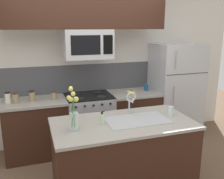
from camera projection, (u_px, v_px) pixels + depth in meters
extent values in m
plane|color=brown|center=(105.00, 175.00, 3.51)|extent=(10.00, 10.00, 0.00)
cube|color=silver|center=(100.00, 68.00, 4.46)|extent=(5.20, 0.10, 2.60)
cube|color=#4C4C51|center=(84.00, 78.00, 4.35)|extent=(3.51, 0.01, 0.48)
cube|color=#381E14|center=(37.00, 129.00, 3.97)|extent=(0.95, 0.62, 0.88)
cube|color=#9E998E|center=(35.00, 102.00, 3.86)|extent=(0.98, 0.65, 0.03)
cube|color=#381E14|center=(133.00, 118.00, 4.47)|extent=(0.84, 0.62, 0.88)
cube|color=#9E998E|center=(133.00, 93.00, 4.36)|extent=(0.87, 0.65, 0.03)
cube|color=#B7BABF|center=(89.00, 122.00, 4.23)|extent=(0.76, 0.62, 0.91)
cube|color=black|center=(89.00, 96.00, 4.11)|extent=(0.76, 0.62, 0.01)
cylinder|color=black|center=(79.00, 98.00, 3.93)|extent=(0.15, 0.15, 0.01)
cylinder|color=black|center=(102.00, 96.00, 4.04)|extent=(0.15, 0.15, 0.01)
cylinder|color=black|center=(76.00, 94.00, 4.18)|extent=(0.15, 0.15, 0.01)
cylinder|color=black|center=(97.00, 92.00, 4.29)|extent=(0.15, 0.15, 0.01)
cylinder|color=black|center=(76.00, 107.00, 3.75)|extent=(0.03, 0.02, 0.03)
cylinder|color=black|center=(85.00, 106.00, 3.79)|extent=(0.03, 0.02, 0.03)
cylinder|color=black|center=(94.00, 105.00, 3.83)|extent=(0.03, 0.02, 0.03)
cylinder|color=black|center=(102.00, 104.00, 3.87)|extent=(0.03, 0.02, 0.03)
cylinder|color=black|center=(111.00, 104.00, 3.92)|extent=(0.03, 0.02, 0.03)
cube|color=#B7BABF|center=(88.00, 44.00, 3.89)|extent=(0.74, 0.40, 0.45)
cube|color=black|center=(86.00, 45.00, 3.68)|extent=(0.45, 0.00, 0.29)
cube|color=black|center=(108.00, 45.00, 3.78)|extent=(0.15, 0.00, 0.29)
cube|color=#381E14|center=(84.00, 9.00, 3.71)|extent=(2.55, 0.34, 0.60)
cube|color=#B7BABF|center=(175.00, 91.00, 4.64)|extent=(0.85, 0.72, 1.73)
cube|color=black|center=(188.00, 74.00, 4.22)|extent=(0.82, 0.00, 0.01)
cylinder|color=#99999E|center=(176.00, 60.00, 4.06)|extent=(0.01, 0.01, 0.31)
cylinder|color=#99999E|center=(173.00, 105.00, 4.25)|extent=(0.01, 0.01, 0.66)
cylinder|color=silver|center=(8.00, 98.00, 3.73)|extent=(0.09, 0.09, 0.15)
cylinder|color=black|center=(7.00, 93.00, 3.71)|extent=(0.09, 0.09, 0.02)
cylinder|color=#997F5B|center=(16.00, 99.00, 3.74)|extent=(0.09, 0.09, 0.14)
cylinder|color=#4C331E|center=(15.00, 94.00, 3.72)|extent=(0.09, 0.09, 0.02)
cylinder|color=#997F5B|center=(32.00, 97.00, 3.82)|extent=(0.09, 0.09, 0.15)
cylinder|color=black|center=(32.00, 91.00, 3.80)|extent=(0.09, 0.09, 0.02)
cylinder|color=#997F5B|center=(54.00, 96.00, 3.93)|extent=(0.09, 0.09, 0.11)
cylinder|color=#4C331E|center=(54.00, 92.00, 3.92)|extent=(0.08, 0.08, 0.01)
ellipsoid|color=yellow|center=(131.00, 92.00, 4.27)|extent=(0.17, 0.11, 0.07)
ellipsoid|color=yellow|center=(131.00, 92.00, 4.29)|extent=(0.18, 0.06, 0.06)
ellipsoid|color=yellow|center=(132.00, 92.00, 4.27)|extent=(0.17, 0.05, 0.05)
ellipsoid|color=yellow|center=(132.00, 92.00, 4.29)|extent=(0.17, 0.11, 0.05)
cylinder|color=brown|center=(131.00, 91.00, 4.27)|extent=(0.02, 0.02, 0.03)
cylinder|color=#1E5184|center=(146.00, 87.00, 4.47)|extent=(0.08, 0.08, 0.11)
cube|color=#381E14|center=(123.00, 157.00, 3.12)|extent=(1.67, 0.86, 0.88)
cube|color=#9E998E|center=(123.00, 123.00, 3.01)|extent=(1.70, 0.89, 0.03)
cube|color=#ADAFB5|center=(137.00, 120.00, 3.06)|extent=(0.76, 0.44, 0.01)
cube|color=#ADAFB5|center=(124.00, 128.00, 3.03)|extent=(0.30, 0.33, 0.15)
cube|color=#ADAFB5|center=(150.00, 124.00, 3.13)|extent=(0.30, 0.33, 0.15)
cylinder|color=#B7BABF|center=(129.00, 113.00, 3.30)|extent=(0.04, 0.04, 0.02)
cylinder|color=#B7BABF|center=(129.00, 104.00, 3.27)|extent=(0.02, 0.02, 0.22)
torus|color=#B7BABF|center=(131.00, 97.00, 3.19)|extent=(0.13, 0.02, 0.13)
cylinder|color=#B7BABF|center=(133.00, 101.00, 3.15)|extent=(0.02, 0.02, 0.06)
cube|color=#B7BABF|center=(132.00, 111.00, 3.30)|extent=(0.07, 0.01, 0.01)
cylinder|color=beige|center=(102.00, 119.00, 2.91)|extent=(0.05, 0.05, 0.13)
cylinder|color=black|center=(102.00, 113.00, 2.89)|extent=(0.02, 0.02, 0.02)
cube|color=black|center=(103.00, 112.00, 2.89)|extent=(0.03, 0.01, 0.01)
cylinder|color=silver|center=(171.00, 111.00, 3.19)|extent=(0.07, 0.07, 0.13)
cylinder|color=silver|center=(74.00, 121.00, 2.76)|extent=(0.10, 0.10, 0.20)
cylinder|color=silver|center=(74.00, 127.00, 2.77)|extent=(0.09, 0.09, 0.06)
cylinder|color=#386B2D|center=(74.00, 110.00, 2.68)|extent=(0.02, 0.09, 0.37)
sphere|color=#EFE066|center=(73.00, 94.00, 2.59)|extent=(0.05, 0.05, 0.05)
cylinder|color=#386B2D|center=(75.00, 112.00, 2.76)|extent=(0.04, 0.06, 0.27)
sphere|color=#EFE066|center=(76.00, 99.00, 2.76)|extent=(0.06, 0.06, 0.06)
cylinder|color=#386B2D|center=(73.00, 112.00, 2.69)|extent=(0.04, 0.07, 0.31)
sphere|color=#EFE066|center=(71.00, 99.00, 2.62)|extent=(0.05, 0.05, 0.05)
cylinder|color=#386B2D|center=(73.00, 106.00, 2.75)|extent=(0.02, 0.07, 0.40)
sphere|color=#EFE066|center=(71.00, 88.00, 2.73)|extent=(0.04, 0.04, 0.04)
cylinder|color=#386B2D|center=(72.00, 111.00, 2.74)|extent=(0.05, 0.05, 0.30)
sphere|color=#EFE066|center=(69.00, 98.00, 2.72)|extent=(0.05, 0.05, 0.05)
cylinder|color=#386B2D|center=(73.00, 107.00, 2.73)|extent=(0.02, 0.05, 0.40)
sphere|color=#EFE066|center=(71.00, 89.00, 2.70)|extent=(0.05, 0.05, 0.05)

